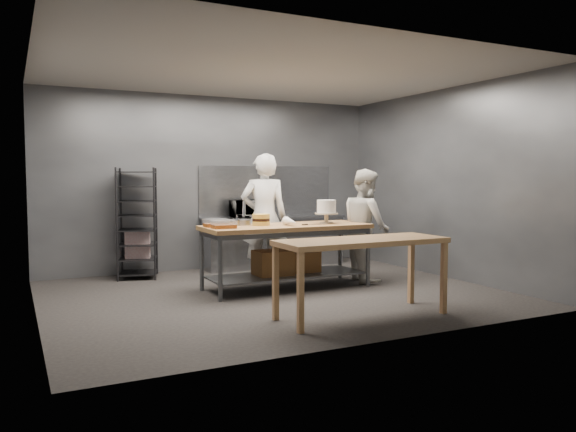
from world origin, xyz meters
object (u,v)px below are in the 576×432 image
(work_table, at_px, (286,249))
(frosted_cake_stand, at_px, (326,208))
(near_counter, at_px, (362,246))
(chef_behind, at_px, (264,217))
(chef_right, at_px, (366,225))
(microwave, at_px, (247,209))
(layer_cake, at_px, (261,220))
(speed_rack, at_px, (137,224))

(work_table, height_order, frosted_cake_stand, frosted_cake_stand)
(near_counter, bearing_deg, frosted_cake_stand, 72.23)
(chef_behind, bearing_deg, near_counter, 110.77)
(chef_right, height_order, microwave, chef_right)
(chef_behind, bearing_deg, frosted_cake_stand, 148.13)
(near_counter, height_order, microwave, microwave)
(frosted_cake_stand, bearing_deg, chef_right, 5.31)
(near_counter, relative_size, chef_right, 1.16)
(layer_cake, bearing_deg, chef_right, -2.19)
(chef_behind, height_order, layer_cake, chef_behind)
(work_table, bearing_deg, layer_cake, 169.53)
(speed_rack, distance_m, microwave, 1.92)
(work_table, bearing_deg, speed_rack, 133.49)
(work_table, relative_size, near_counter, 1.20)
(chef_behind, distance_m, chef_right, 1.58)
(chef_behind, relative_size, layer_cake, 7.90)
(work_table, xyz_separation_m, frosted_cake_stand, (0.63, -0.07, 0.57))
(work_table, relative_size, frosted_cake_stand, 6.92)
(work_table, distance_m, chef_right, 1.40)
(chef_behind, bearing_deg, chef_right, 171.50)
(microwave, bearing_deg, near_counter, -91.92)
(near_counter, distance_m, chef_behind, 2.59)
(speed_rack, height_order, chef_behind, chef_behind)
(near_counter, bearing_deg, layer_cake, 102.13)
(frosted_cake_stand, bearing_deg, near_counter, -107.77)
(speed_rack, relative_size, microwave, 3.23)
(microwave, relative_size, layer_cake, 2.19)
(chef_behind, bearing_deg, layer_cake, 81.98)
(near_counter, xyz_separation_m, frosted_cake_stand, (0.57, 1.79, 0.33))
(near_counter, bearing_deg, microwave, 88.08)
(near_counter, distance_m, microwave, 3.77)
(chef_right, xyz_separation_m, microwave, (-1.19, 1.90, 0.19))
(work_table, xyz_separation_m, chef_right, (1.37, 0.00, 0.29))
(work_table, height_order, chef_right, chef_right)
(chef_right, relative_size, layer_cake, 6.96)
(microwave, xyz_separation_m, frosted_cake_stand, (0.45, -1.97, 0.10))
(work_table, distance_m, chef_behind, 0.84)
(work_table, relative_size, layer_cake, 9.68)
(frosted_cake_stand, bearing_deg, speed_rack, 141.24)
(speed_rack, distance_m, chef_behind, 2.04)
(chef_right, bearing_deg, frosted_cake_stand, 107.96)
(near_counter, height_order, chef_right, chef_right)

